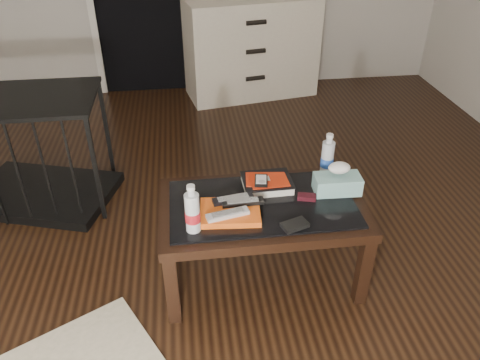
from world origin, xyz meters
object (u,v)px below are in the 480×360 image
Objects in this scene: coffee_table at (262,213)px; pet_crate at (36,168)px; water_bottle_left at (192,208)px; water_bottle_right at (328,155)px; dresser at (251,48)px; tissue_box at (337,184)px; textbook at (267,183)px.

pet_crate is at bearing 146.19° from coffee_table.
water_bottle_left is 0.82m from water_bottle_right.
dresser reaches higher than pet_crate.
dresser is at bearing 61.66° from pet_crate.
pet_crate reaches higher than coffee_table.
water_bottle_left reaches higher than coffee_table.
pet_crate reaches higher than water_bottle_left.
coffee_table is 0.42m from water_bottle_left.
water_bottle_left is (-0.66, -2.65, 0.13)m from dresser.
tissue_box is (0.01, -0.17, -0.07)m from water_bottle_right.
tissue_box reaches higher than coffee_table.
dresser is at bearing 93.71° from tissue_box.
pet_crate reaches higher than water_bottle_right.
water_bottle_right reaches higher than tissue_box.
dresser is 2.44m from tissue_box.
textbook is 0.50m from water_bottle_left.
tissue_box is (0.39, 0.05, 0.11)m from coffee_table.
textbook is (1.36, -0.75, 0.25)m from pet_crate.
pet_crate is 4.36× the size of water_bottle_left.
water_bottle_right is at bearing -4.12° from pet_crate.
water_bottle_right is at bearing -98.83° from dresser.
dresser is 2.74m from water_bottle_left.
tissue_box is at bearing 7.18° from coffee_table.
water_bottle_right is (0.72, 0.38, 0.00)m from water_bottle_left.
coffee_table is 0.48m from water_bottle_right.
pet_crate is 4.51× the size of tissue_box.
textbook is at bearing -11.52° from pet_crate.
water_bottle_right is (0.38, 0.22, 0.18)m from coffee_table.
dresser is at bearing 91.54° from water_bottle_right.
coffee_table is 1.59m from pet_crate.
water_bottle_left reaches higher than tissue_box.
pet_crate reaches higher than tissue_box.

